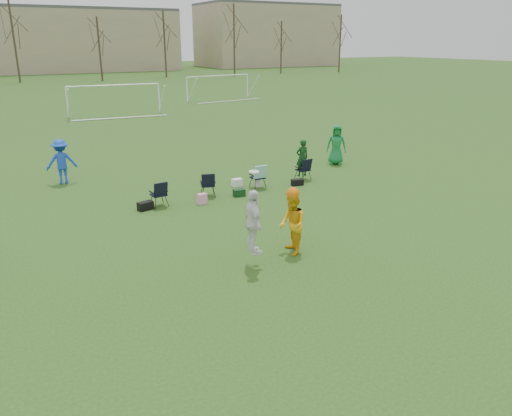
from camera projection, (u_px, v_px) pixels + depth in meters
ground at (273, 289)px, 12.43m from camera, size 260.00×260.00×0.00m
fielder_blue at (61, 162)px, 21.27m from camera, size 1.30×0.82×1.92m
fielder_green_far at (336, 145)px, 24.57m from camera, size 1.14×1.06×1.96m
center_contest at (276, 223)px, 13.80m from camera, size 2.17×1.35×2.72m
sideline_setup at (248, 177)px, 20.51m from camera, size 7.99×1.81×1.78m
goal_mid at (114, 91)px, 40.20m from camera, size 7.40×0.63×2.46m
goal_right at (218, 81)px, 50.65m from camera, size 7.35×1.14×2.46m
tree_line at (18, 45)px, 68.88m from camera, size 110.28×3.28×11.40m
building_row at (43, 39)px, 93.26m from camera, size 126.00×16.00×13.00m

